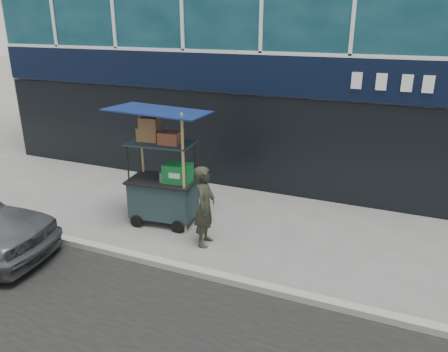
% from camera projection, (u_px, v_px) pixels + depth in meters
% --- Properties ---
extents(ground, '(80.00, 80.00, 0.00)m').
position_uv_depth(ground, '(185.00, 265.00, 7.80)').
color(ground, '#5F5F5A').
rests_on(ground, ground).
extents(curb, '(80.00, 0.18, 0.12)m').
position_uv_depth(curb, '(180.00, 268.00, 7.61)').
color(curb, gray).
rests_on(curb, ground).
extents(vendor_cart, '(2.02, 1.53, 2.54)m').
position_uv_depth(vendor_cart, '(164.00, 183.00, 9.14)').
color(vendor_cart, '#1C2A30').
rests_on(vendor_cart, ground).
extents(vendor_man, '(0.46, 0.63, 1.59)m').
position_uv_depth(vendor_man, '(205.00, 206.00, 8.27)').
color(vendor_man, '#26291E').
rests_on(vendor_man, ground).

